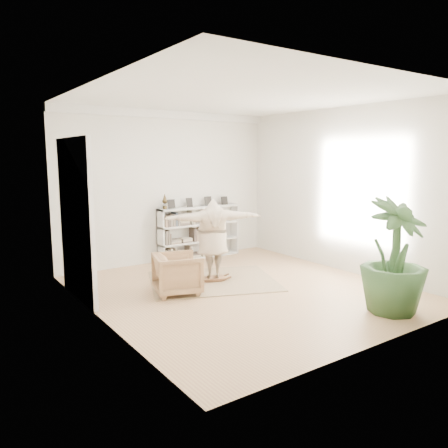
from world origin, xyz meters
The scene contains 9 objects.
floor centered at (0.00, 0.00, 0.00)m, with size 6.00×6.00×0.00m, color #AA7A57.
room_shell centered at (0.00, 2.94, 3.51)m, with size 6.00×6.00×6.00m.
doors centered at (-2.70, 1.30, 1.40)m, with size 0.09×1.78×2.92m.
bookshelf centered at (0.74, 2.82, 0.64)m, with size 2.20×0.35×1.64m.
armchair centered at (-1.13, 0.52, 0.38)m, with size 0.81×0.83×0.76m, color tan.
rug centered at (-0.15, 0.82, 0.01)m, with size 2.50×2.00×0.02m, color tan.
rocker_board centered at (-0.15, 0.82, 0.07)m, with size 0.57×0.46×0.10m.
person centered at (-0.15, 0.82, 0.93)m, with size 1.98×0.54×1.61m, color #C8B296.
houseplant centered at (1.28, -2.34, 0.94)m, with size 1.05×1.05×1.88m, color #2D4F27.
Camera 1 is at (-4.90, -6.42, 2.52)m, focal length 35.00 mm.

